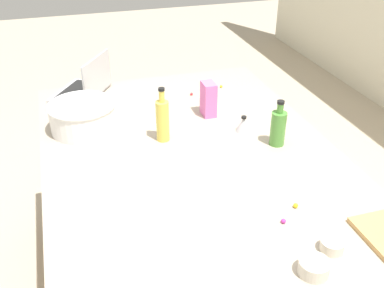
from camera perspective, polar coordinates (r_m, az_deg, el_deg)
island_counter at (r=2.20m, az=0.00°, el=-11.25°), size 1.78×1.24×0.90m
laptop at (r=2.51m, az=-13.24°, el=6.99°), size 0.38×0.36×0.22m
mixing_bowl_large at (r=2.15m, az=-13.57°, el=3.43°), size 0.31×0.31×0.14m
bottle_olive at (r=2.00m, az=10.76°, el=2.07°), size 0.07×0.07×0.21m
bottle_oil at (r=1.99m, az=-3.72°, el=3.08°), size 0.06×0.06×0.25m
ramekin_small at (r=1.53m, az=17.17°, el=-12.09°), size 0.07×0.07×0.04m
ramekin_medium at (r=1.43m, az=15.05°, el=-14.74°), size 0.09×0.09×0.05m
kitchen_timer at (r=2.10m, az=6.48°, el=2.47°), size 0.07×0.07×0.08m
candy_bag at (r=2.22m, az=2.08°, el=5.66°), size 0.09×0.06×0.17m
candy_0 at (r=2.56m, az=3.69°, el=7.23°), size 0.01×0.01×0.01m
candy_2 at (r=1.60m, az=11.41°, el=-9.46°), size 0.02×0.02×0.02m
candy_3 at (r=2.46m, az=-0.07°, el=6.30°), size 0.01×0.01×0.01m
candy_4 at (r=2.53m, az=2.40°, el=6.98°), size 0.02×0.02×0.02m
candy_5 at (r=2.51m, az=1.79°, el=6.85°), size 0.02×0.02×0.02m
candy_6 at (r=1.67m, az=12.88°, el=-7.55°), size 0.02×0.02×0.02m
candy_7 at (r=2.35m, az=-3.53°, el=5.05°), size 0.02×0.02×0.02m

